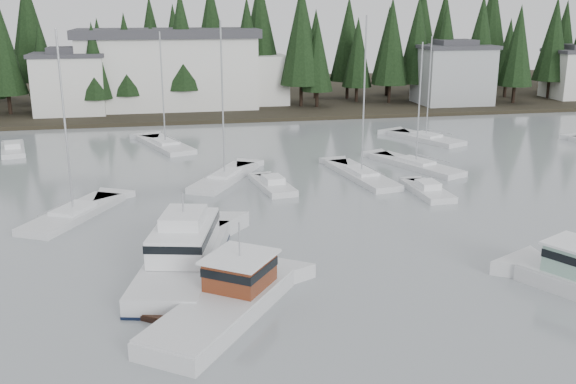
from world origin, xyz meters
name	(u,v)px	position (x,y,z in m)	size (l,w,h in m)	color
far_shore_land	(199,96)	(0.00, 97.00, 0.00)	(240.00, 54.00, 1.00)	black
conifer_treeline	(204,106)	(0.00, 86.00, 0.00)	(200.00, 22.00, 20.00)	black
house_west	(70,82)	(-18.00, 79.00, 4.65)	(9.54, 7.42, 8.75)	silver
house_east_a	(453,73)	(36.00, 78.00, 4.90)	(10.60, 8.48, 9.25)	#999EA0
harbor_inn	(183,69)	(-2.96, 82.34, 5.78)	(29.50, 11.50, 10.90)	silver
lobster_boat_brown	(224,304)	(-3.81, 17.35, 0.55)	(8.30, 9.85, 4.83)	silver
cabin_cruiser_center	(184,257)	(-5.46, 23.20, 0.77)	(6.37, 12.42, 5.11)	silver
sailboat_0	(416,167)	(16.51, 43.44, 0.06)	(6.21, 10.30, 11.85)	silver
sailboat_1	(166,146)	(-6.06, 57.03, 0.06)	(6.20, 10.53, 12.43)	silver
sailboat_4	(225,179)	(-1.28, 42.26, 0.08)	(7.00, 9.88, 13.76)	silver
sailboat_5	(74,216)	(-12.72, 34.28, 0.07)	(6.77, 9.52, 13.44)	silver
sailboat_8	(426,140)	(22.39, 55.04, 0.06)	(6.47, 9.53, 11.81)	silver
sailboat_9	(361,177)	(10.44, 40.79, 0.08)	(4.06, 10.57, 14.18)	silver
runabout_1	(428,192)	(14.07, 34.96, 0.13)	(2.33, 6.04, 1.42)	silver
runabout_3	(13,151)	(-21.38, 57.52, 0.13)	(3.60, 7.28, 1.42)	silver
runabout_4	(273,187)	(2.34, 38.90, 0.13)	(3.07, 6.32, 1.42)	silver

